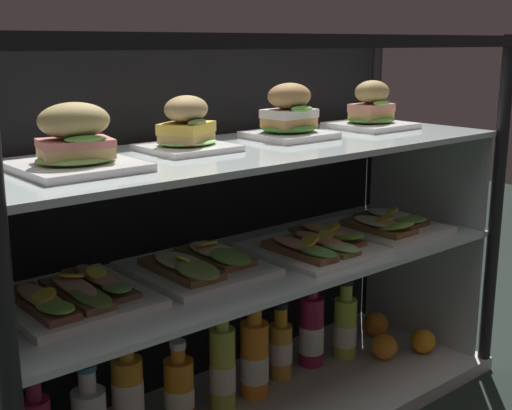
{
  "coord_description": "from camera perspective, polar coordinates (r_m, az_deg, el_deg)",
  "views": [
    {
      "loc": [
        -0.95,
        -1.12,
        0.87
      ],
      "look_at": [
        0.0,
        0.0,
        0.52
      ],
      "focal_mm": 48.04,
      "sensor_mm": 36.0,
      "label": 1
    }
  ],
  "objects": [
    {
      "name": "juice_bottle_near_post",
      "position": [
        1.54,
        -10.62,
        -15.35
      ],
      "size": [
        0.07,
        0.07,
        0.24
      ],
      "color": "gold",
      "rests_on": "case_base_deck"
    },
    {
      "name": "plated_roll_sandwich_far_left",
      "position": [
        1.42,
        -5.78,
        6.32
      ],
      "size": [
        0.17,
        0.17,
        0.11
      ],
      "color": "white",
      "rests_on": "shelf_upper_glass"
    },
    {
      "name": "case_frame",
      "position": [
        1.61,
        -2.95,
        -0.51
      ],
      "size": [
        1.31,
        0.45,
        0.89
      ],
      "color": "black",
      "rests_on": "ground"
    },
    {
      "name": "open_sandwich_tray_left_of_center",
      "position": [
        1.47,
        -4.79,
        -4.91
      ],
      "size": [
        0.26,
        0.28,
        0.06
      ],
      "color": "white",
      "rests_on": "shelf_lower_glass"
    },
    {
      "name": "juice_bottle_front_right_end",
      "position": [
        1.63,
        -2.8,
        -13.4
      ],
      "size": [
        0.06,
        0.06,
        0.25
      ],
      "color": "#B7CC48",
      "rests_on": "case_base_deck"
    },
    {
      "name": "shelf_lower_glass",
      "position": [
        1.54,
        -0.0,
        -4.97
      ],
      "size": [
        1.26,
        0.4,
        0.01
      ],
      "primitive_type": "cube",
      "color": "silver",
      "rests_on": "riser_lower_tier"
    },
    {
      "name": "shelf_upper_glass",
      "position": [
        1.48,
        -0.0,
        4.67
      ],
      "size": [
        1.26,
        0.4,
        0.01
      ],
      "primitive_type": "cube",
      "color": "silver",
      "rests_on": "riser_upper_tier"
    },
    {
      "name": "plated_roll_sandwich_center",
      "position": [
        1.81,
        9.59,
        7.7
      ],
      "size": [
        0.19,
        0.19,
        0.12
      ],
      "color": "white",
      "rests_on": "shelf_upper_glass"
    },
    {
      "name": "juice_bottle_tucked_behind",
      "position": [
        1.9,
        7.42,
        -10.03
      ],
      "size": [
        0.06,
        0.06,
        0.22
      ],
      "color": "#B3D943",
      "rests_on": "case_base_deck"
    },
    {
      "name": "riser_lower_tier",
      "position": [
        1.61,
        -0.0,
        -11.02
      ],
      "size": [
        1.25,
        0.38,
        0.34
      ],
      "color": "silver",
      "rests_on": "case_base_deck"
    },
    {
      "name": "juice_bottle_front_fourth",
      "position": [
        1.69,
        -0.14,
        -12.65
      ],
      "size": [
        0.07,
        0.07,
        0.24
      ],
      "color": "orange",
      "rests_on": "case_base_deck"
    },
    {
      "name": "orange_fruit_beside_bottles",
      "position": [
        1.98,
        13.75,
        -10.95
      ],
      "size": [
        0.07,
        0.07,
        0.07
      ],
      "primitive_type": "sphere",
      "color": "orange",
      "rests_on": "case_base_deck"
    },
    {
      "name": "plated_roll_sandwich_right_of_center",
      "position": [
        1.23,
        -14.79,
        4.84
      ],
      "size": [
        0.2,
        0.2,
        0.12
      ],
      "color": "white",
      "rests_on": "shelf_upper_glass"
    },
    {
      "name": "plated_roll_sandwich_near_left_corner",
      "position": [
        1.59,
        2.79,
        7.34
      ],
      "size": [
        0.17,
        0.17,
        0.13
      ],
      "color": "white",
      "rests_on": "shelf_upper_glass"
    },
    {
      "name": "open_sandwich_tray_far_right",
      "position": [
        1.33,
        -14.86,
        -7.25
      ],
      "size": [
        0.26,
        0.28,
        0.06
      ],
      "color": "white",
      "rests_on": "shelf_lower_glass"
    },
    {
      "name": "orange_fruit_rolled_forward",
      "position": [
        2.06,
        9.95,
        -9.74
      ],
      "size": [
        0.07,
        0.07,
        0.07
      ],
      "primitive_type": "sphere",
      "color": "orange",
      "rests_on": "case_base_deck"
    },
    {
      "name": "open_sandwich_tray_mid_left",
      "position": [
        1.61,
        5.04,
        -3.33
      ],
      "size": [
        0.26,
        0.28,
        0.06
      ],
      "color": "white",
      "rests_on": "shelf_lower_glass"
    },
    {
      "name": "open_sandwich_tray_near_left_corner",
      "position": [
        1.82,
        10.75,
        -1.58
      ],
      "size": [
        0.26,
        0.28,
        0.05
      ],
      "color": "white",
      "rests_on": "shelf_lower_glass"
    },
    {
      "name": "orange_fruit_near_left_post",
      "position": [
        1.92,
        10.65,
        -11.51
      ],
      "size": [
        0.07,
        0.07,
        0.07
      ],
      "primitive_type": "sphere",
      "color": "orange",
      "rests_on": "case_base_deck"
    },
    {
      "name": "juice_bottle_back_left",
      "position": [
        1.78,
        2.05,
        -11.79
      ],
      "size": [
        0.06,
        0.06,
        0.2
      ],
      "color": "gold",
      "rests_on": "case_base_deck"
    },
    {
      "name": "juice_bottle_back_center",
      "position": [
        1.6,
        -6.43,
        -15.07
      ],
      "size": [
        0.07,
        0.07,
        0.2
      ],
      "color": "orange",
      "rests_on": "case_base_deck"
    },
    {
      "name": "riser_upper_tier",
      "position": [
        1.51,
        -0.0,
        -0.25
      ],
      "size": [
        1.25,
        0.38,
        0.25
      ],
      "color": "silver",
      "rests_on": "shelf_lower_glass"
    },
    {
      "name": "juice_bottle_front_middle",
      "position": [
        1.84,
        4.63,
        -10.45
      ],
      "size": [
        0.07,
        0.07,
        0.23
      ],
      "color": "#991F4A",
      "rests_on": "case_base_deck"
    }
  ]
}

